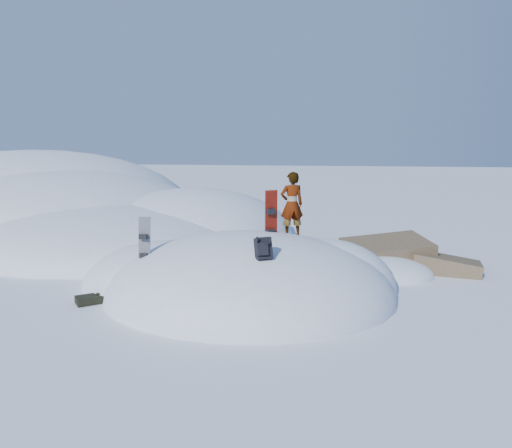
# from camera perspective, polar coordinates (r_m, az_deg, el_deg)

# --- Properties ---
(ground) EXTENTS (120.00, 120.00, 0.00)m
(ground) POSITION_cam_1_polar(r_m,az_deg,el_deg) (12.19, -0.86, -8.08)
(ground) COLOR white
(ground) RESTS_ON ground
(snow_mound) EXTENTS (8.00, 6.00, 3.00)m
(snow_mound) POSITION_cam_1_polar(r_m,az_deg,el_deg) (12.45, -1.47, -7.72)
(snow_mound) COLOR white
(snow_mound) RESTS_ON ground
(snow_ridge) EXTENTS (21.50, 18.50, 6.40)m
(snow_ridge) POSITION_cam_1_polar(r_m,az_deg,el_deg) (24.89, -21.32, 0.41)
(snow_ridge) COLOR white
(snow_ridge) RESTS_ON ground
(rock_outcrop) EXTENTS (4.68, 4.41, 1.68)m
(rock_outcrop) POSITION_cam_1_polar(r_m,az_deg,el_deg) (15.05, 15.24, -4.93)
(rock_outcrop) COLOR brown
(rock_outcrop) RESTS_ON ground
(snowboard_red) EXTENTS (0.30, 0.28, 1.72)m
(snowboard_red) POSITION_cam_1_polar(r_m,az_deg,el_deg) (12.38, 1.73, 0.01)
(snowboard_red) COLOR #AC1A09
(snowboard_red) RESTS_ON snow_mound
(snowboard_dark) EXTENTS (0.28, 0.22, 1.47)m
(snowboard_dark) POSITION_cam_1_polar(r_m,az_deg,el_deg) (11.83, -12.66, -2.70)
(snowboard_dark) COLOR black
(snowboard_dark) RESTS_ON snow_mound
(backpack) EXTENTS (0.45, 0.50, 0.55)m
(backpack) POSITION_cam_1_polar(r_m,az_deg,el_deg) (10.32, 0.82, -2.83)
(backpack) COLOR black
(backpack) RESTS_ON snow_mound
(gear_pile) EXTENTS (0.81, 0.70, 0.21)m
(gear_pile) POSITION_cam_1_polar(r_m,az_deg,el_deg) (12.17, -18.21, -8.10)
(gear_pile) COLOR black
(gear_pile) RESTS_ON ground
(person) EXTENTS (0.70, 0.59, 1.63)m
(person) POSITION_cam_1_polar(r_m,az_deg,el_deg) (12.52, 4.11, 2.24)
(person) COLOR slate
(person) RESTS_ON snow_mound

